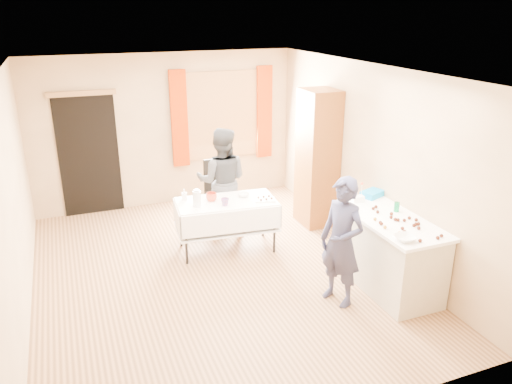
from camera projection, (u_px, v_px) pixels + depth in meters
name	position (u px, v px, depth m)	size (l,w,h in m)	color
floor	(216.00, 273.00, 6.58)	(4.50, 5.50, 0.02)	#9E7047
ceiling	(209.00, 70.00, 5.67)	(4.50, 5.50, 0.02)	white
wall_back	(166.00, 131.00, 8.53)	(4.50, 0.02, 2.60)	tan
wall_front	(320.00, 291.00, 3.72)	(4.50, 0.02, 2.60)	tan
wall_left	(11.00, 204.00, 5.35)	(0.02, 5.50, 2.60)	tan
wall_right	(370.00, 160.00, 6.90)	(0.02, 5.50, 2.60)	tan
window_frame	(222.00, 115.00, 8.77)	(1.32, 0.06, 1.52)	olive
window_pane	(223.00, 115.00, 8.76)	(1.20, 0.02, 1.40)	white
curtain_left	(179.00, 119.00, 8.46)	(0.28, 0.06, 1.65)	#A32A00
curtain_right	(264.00, 112.00, 8.99)	(0.28, 0.06, 1.65)	#A32A00
doorway	(89.00, 156.00, 8.16)	(0.95, 0.04, 2.00)	black
door_lintel	(81.00, 93.00, 7.78)	(1.05, 0.06, 0.08)	olive
cabinet	(317.00, 159.00, 7.75)	(0.50, 0.60, 2.14)	brown
counter	(387.00, 252.00, 6.14)	(0.73, 1.54, 0.91)	#B9B29B
party_table	(227.00, 221.00, 7.06)	(1.47, 0.85, 0.75)	black
chair	(221.00, 202.00, 8.12)	(0.46, 0.46, 1.00)	black
girl	(342.00, 242.00, 5.68)	(0.55, 0.66, 1.54)	#20213F
woman	(222.00, 181.00, 7.53)	(0.98, 0.88, 1.64)	black
soda_can	(397.00, 207.00, 6.15)	(0.07, 0.07, 0.12)	#0E8144
mixing_bowl	(405.00, 238.00, 5.40)	(0.24, 0.24, 0.06)	white
foam_block	(358.00, 199.00, 6.47)	(0.15, 0.10, 0.08)	white
blue_basket	(372.00, 194.00, 6.64)	(0.30, 0.20, 0.08)	#0784D2
pitcher	(197.00, 199.00, 6.71)	(0.11, 0.11, 0.22)	silver
cup_red	(211.00, 197.00, 6.92)	(0.16, 0.16, 0.12)	#BF3E22
cup_rainbow	(225.00, 202.00, 6.76)	(0.12, 0.12, 0.10)	red
small_bowl	(244.00, 195.00, 7.09)	(0.21, 0.21, 0.05)	white
pastry_tray	(265.00, 200.00, 6.97)	(0.28, 0.20, 0.02)	white
bottle	(184.00, 194.00, 6.96)	(0.09, 0.09, 0.16)	white
cake_balls	(399.00, 221.00, 5.84)	(0.51, 1.09, 0.04)	#3F2314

